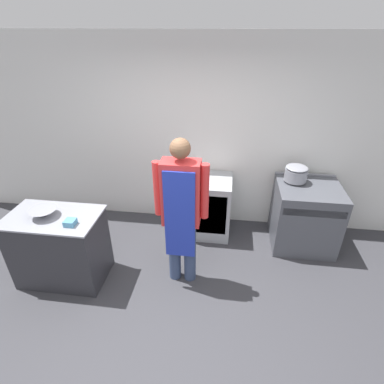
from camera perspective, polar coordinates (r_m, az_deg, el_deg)
ground_plane at (r=3.40m, az=-3.74°, el=-24.53°), size 14.00×14.00×0.00m
wall_back at (r=4.31m, az=0.97°, el=10.46°), size 8.00×0.05×2.70m
prep_counter at (r=3.91m, az=-23.78°, el=-9.62°), size 1.04×0.62×0.89m
stove at (r=4.40m, az=20.64°, el=-4.24°), size 0.82×0.77×0.91m
fridge_unit at (r=4.37m, az=2.91°, el=-2.69°), size 0.67×0.62×0.86m
person_cook at (r=3.23m, az=-2.06°, el=-3.03°), size 0.59×0.24×1.80m
mixing_bowl at (r=3.68m, az=-26.44°, el=-3.56°), size 0.30×0.30×0.09m
plastic_tub at (r=3.42m, az=-22.18°, el=-5.40°), size 0.11×0.11×0.06m
stock_pot at (r=4.21m, az=19.20°, el=3.41°), size 0.29×0.29×0.21m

